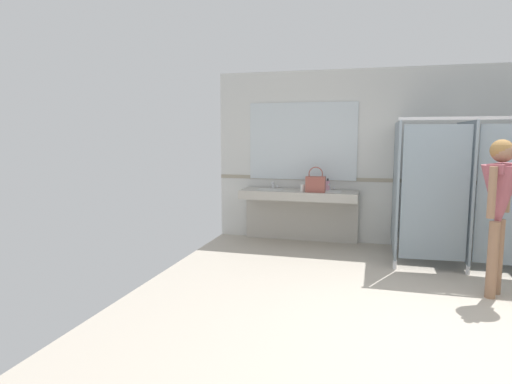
{
  "coord_description": "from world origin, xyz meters",
  "views": [
    {
      "loc": [
        -0.88,
        -4.33,
        1.77
      ],
      "look_at": [
        -2.33,
        0.96,
        1.05
      ],
      "focal_mm": 30.67,
      "sensor_mm": 36.0,
      "label": 1
    }
  ],
  "objects_px": {
    "handbag": "(316,184)",
    "soap_dispenser": "(328,185)",
    "paper_cup": "(303,188)",
    "person_standing": "(499,197)"
  },
  "relations": [
    {
      "from": "handbag",
      "to": "soap_dispenser",
      "type": "bearing_deg",
      "value": 63.56
    },
    {
      "from": "handbag",
      "to": "paper_cup",
      "type": "bearing_deg",
      "value": 168.63
    },
    {
      "from": "soap_dispenser",
      "to": "paper_cup",
      "type": "xyz_separation_m",
      "value": [
        -0.37,
        -0.27,
        -0.03
      ]
    },
    {
      "from": "handbag",
      "to": "soap_dispenser",
      "type": "distance_m",
      "value": 0.35
    },
    {
      "from": "handbag",
      "to": "soap_dispenser",
      "type": "height_order",
      "value": "handbag"
    },
    {
      "from": "soap_dispenser",
      "to": "paper_cup",
      "type": "bearing_deg",
      "value": -143.65
    },
    {
      "from": "person_standing",
      "to": "paper_cup",
      "type": "distance_m",
      "value": 2.94
    },
    {
      "from": "paper_cup",
      "to": "person_standing",
      "type": "bearing_deg",
      "value": -34.8
    },
    {
      "from": "person_standing",
      "to": "soap_dispenser",
      "type": "bearing_deg",
      "value": 136.42
    },
    {
      "from": "person_standing",
      "to": "paper_cup",
      "type": "bearing_deg",
      "value": 145.2
    }
  ]
}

